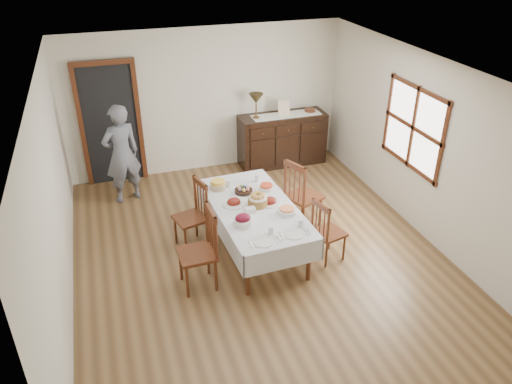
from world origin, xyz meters
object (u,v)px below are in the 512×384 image
object	(u,v)px
dining_table	(254,212)
person	(121,151)
chair_left_near	(201,249)
chair_left_far	(193,214)
sideboard	(282,139)
chair_right_near	(327,230)
table_lamp	(256,99)
chair_right_far	(301,194)

from	to	relation	value
dining_table	person	size ratio (longest dim) A/B	1.20
chair_left_near	chair_left_far	bearing A→B (deg)	172.42
sideboard	chair_right_near	bearing A→B (deg)	-99.54
sideboard	table_lamp	xyz separation A→B (m)	(-0.52, -0.01, 0.84)
sideboard	person	bearing A→B (deg)	-169.61
chair_left_far	chair_right_near	xyz separation A→B (m)	(1.64, -0.92, -0.04)
chair_left_near	chair_right_far	world-z (taller)	chair_right_far
table_lamp	chair_right_far	bearing A→B (deg)	-90.16
chair_left_far	person	bearing A→B (deg)	-168.74
chair_right_far	chair_left_far	bearing A→B (deg)	66.45
dining_table	chair_right_far	xyz separation A→B (m)	(0.86, 0.38, -0.07)
chair_right_near	sideboard	world-z (taller)	sideboard
chair_left_near	person	bearing A→B (deg)	-166.38
chair_left_far	chair_right_near	distance (m)	1.88
dining_table	person	xyz separation A→B (m)	(-1.59, 2.05, 0.26)
chair_left_far	table_lamp	bearing A→B (deg)	127.85
dining_table	chair_right_far	bearing A→B (deg)	21.05
sideboard	person	distance (m)	3.05
chair_right_near	person	distance (m)	3.57
chair_left_near	chair_left_far	distance (m)	0.94
chair_left_near	chair_right_far	distance (m)	1.95
chair_right_near	sideboard	bearing A→B (deg)	-23.93
chair_right_near	person	bearing A→B (deg)	29.41
chair_left_near	dining_table	bearing A→B (deg)	119.25
chair_right_near	chair_right_far	world-z (taller)	chair_right_far
chair_left_far	sideboard	bearing A→B (deg)	120.18
chair_right_near	person	xyz separation A→B (m)	(-2.46, 2.56, 0.42)
chair_left_near	chair_left_far	size ratio (longest dim) A/B	1.09
dining_table	sideboard	size ratio (longest dim) A/B	1.31
chair_left_near	table_lamp	size ratio (longest dim) A/B	2.38
table_lamp	chair_left_near	bearing A→B (deg)	-119.07
dining_table	chair_left_near	world-z (taller)	chair_left_near
chair_right_near	sideboard	size ratio (longest dim) A/B	0.57
dining_table	sideboard	distance (m)	2.95
chair_left_far	chair_right_near	world-z (taller)	chair_left_far
dining_table	table_lamp	distance (m)	2.82
chair_left_far	chair_left_near	bearing A→B (deg)	-20.65
sideboard	chair_left_near	bearing A→B (deg)	-125.80
sideboard	person	xyz separation A→B (m)	(-2.98, -0.55, 0.40)
dining_table	chair_right_near	size ratio (longest dim) A/B	2.32
dining_table	chair_left_near	size ratio (longest dim) A/B	1.95
chair_right_near	chair_right_far	distance (m)	0.90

